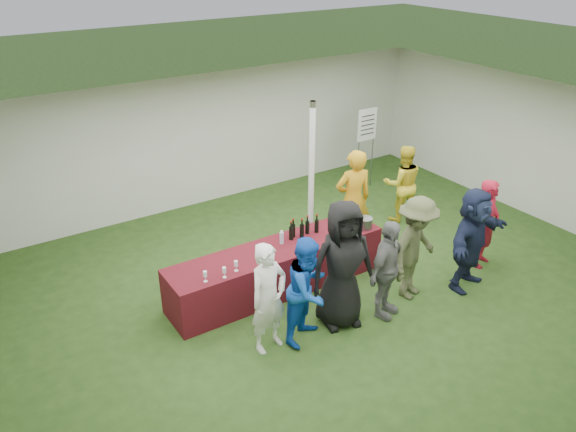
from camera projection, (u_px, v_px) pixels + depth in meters
ground at (327, 285)px, 9.13m from camera, size 60.00×60.00×0.00m
tent at (311, 178)px, 9.67m from camera, size 10.00×10.00×10.00m
serving_table at (277, 268)px, 8.88m from camera, size 3.60×0.80×0.75m
wine_bottles at (302, 229)px, 9.02m from camera, size 0.56×0.15×0.32m
wine_glasses at (265, 255)px, 8.29m from camera, size 2.73×0.17×0.16m
water_bottle at (282, 238)px, 8.79m from camera, size 0.07×0.07×0.23m
bar_towel at (351, 222)px, 9.48m from camera, size 0.25×0.18×0.03m
dump_bucket at (365, 223)px, 9.27m from camera, size 0.25×0.25×0.18m
wine_list_sign at (367, 131)px, 12.11m from camera, size 0.50×0.03×1.80m
staff_pourer at (353, 200)px, 9.87m from camera, size 0.76×0.59×1.86m
staff_back at (402, 184)px, 10.89m from camera, size 0.94×0.87×1.55m
customer_0 at (269, 298)px, 7.42m from camera, size 0.65×0.48×1.61m
customer_1 at (308, 290)px, 7.62m from camera, size 0.95×0.87×1.58m
customer_2 at (343, 265)px, 7.86m from camera, size 1.07×0.82×1.94m
customer_3 at (387, 270)px, 8.10m from camera, size 0.99×0.69×1.55m
customer_4 at (415, 248)px, 8.52m from camera, size 1.23×0.93×1.69m
customer_5 at (472, 239)px, 8.76m from camera, size 1.66×0.88×1.70m
customer_6 at (487, 223)px, 9.39m from camera, size 0.67×0.57×1.56m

